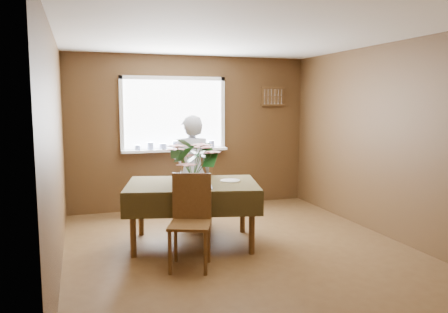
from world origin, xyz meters
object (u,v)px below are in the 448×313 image
object	(u,v)px
chair_near	(191,217)
seated_woman	(192,172)
flower_bouquet	(193,159)
dining_table	(192,190)
chair_far	(196,186)

from	to	relation	value
chair_near	seated_woman	xyz separation A→B (m)	(0.37, 1.40, 0.25)
flower_bouquet	seated_woman	bearing A→B (deg)	76.72
seated_woman	dining_table	bearing A→B (deg)	86.49
chair_far	chair_near	size ratio (longest dim) A/B	1.04
chair_near	seated_woman	bearing A→B (deg)	96.79
dining_table	chair_near	bearing A→B (deg)	-92.23
dining_table	flower_bouquet	bearing A→B (deg)	-88.59
dining_table	chair_far	world-z (taller)	chair_far
chair_near	seated_woman	size ratio (longest dim) A/B	0.63
dining_table	seated_woman	size ratio (longest dim) A/B	1.14
chair_far	dining_table	bearing A→B (deg)	76.81
dining_table	chair_far	bearing A→B (deg)	86.25
dining_table	chair_far	xyz separation A→B (m)	(0.26, 0.83, -0.12)
chair_near	flower_bouquet	bearing A→B (deg)	93.51
dining_table	chair_far	distance (m)	0.87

